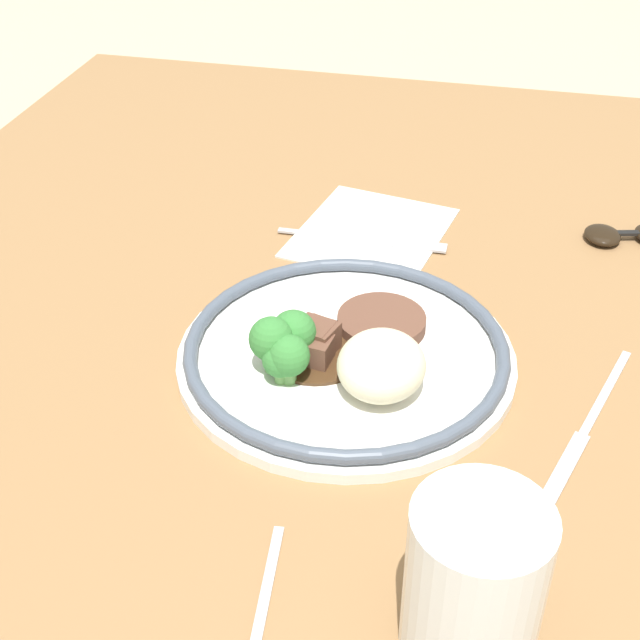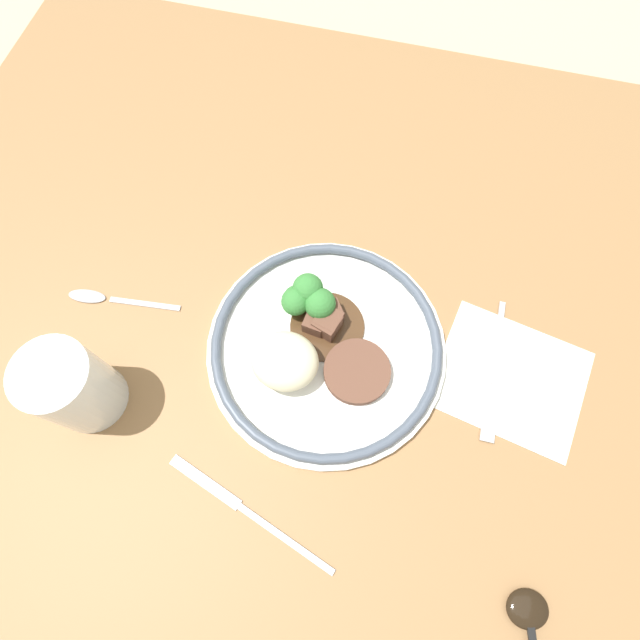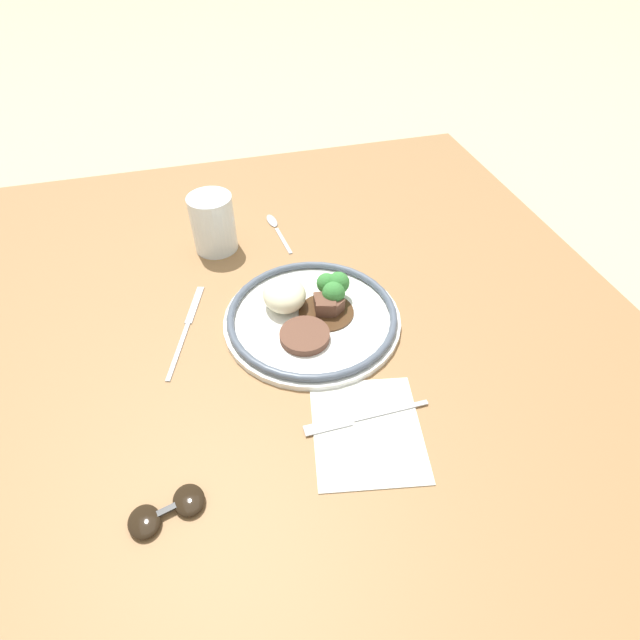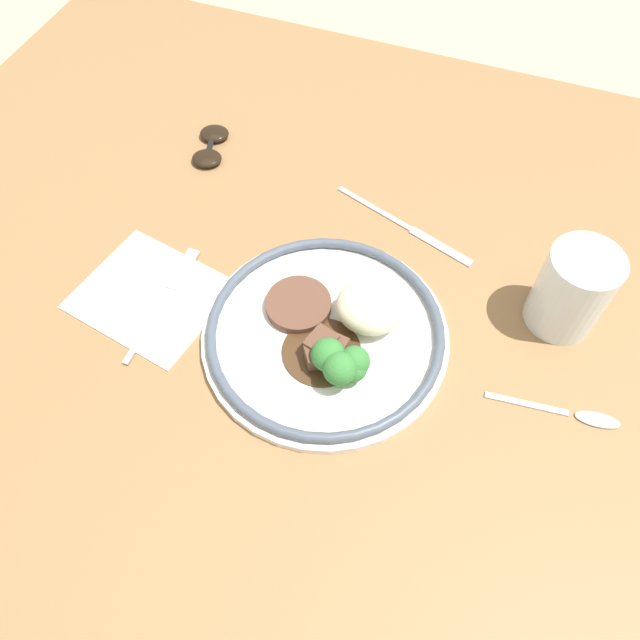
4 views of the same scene
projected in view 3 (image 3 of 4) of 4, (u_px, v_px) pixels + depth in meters
The scene contains 9 objects.
ground_plane at pixel (304, 356), 0.82m from camera, with size 8.00×8.00×0.00m, color tan.
dining_table at pixel (304, 347), 0.80m from camera, with size 1.29×1.12×0.04m.
napkin at pixel (367, 430), 0.67m from camera, with size 0.19×0.17×0.00m.
plate at pixel (311, 312), 0.81m from camera, with size 0.29×0.29×0.06m.
juice_glass at pixel (214, 227), 0.93m from camera, with size 0.08×0.08×0.11m.
fork at pixel (355, 419), 0.68m from camera, with size 0.02×0.18×0.00m.
knife at pixel (187, 326), 0.81m from camera, with size 0.20×0.08×0.00m.
spoon at pixel (275, 225), 1.02m from camera, with size 0.15×0.03×0.01m.
sunglasses at pixel (167, 511), 0.58m from camera, with size 0.06×0.10×0.01m.
Camera 3 is at (-0.53, 0.12, 0.61)m, focal length 28.00 mm.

